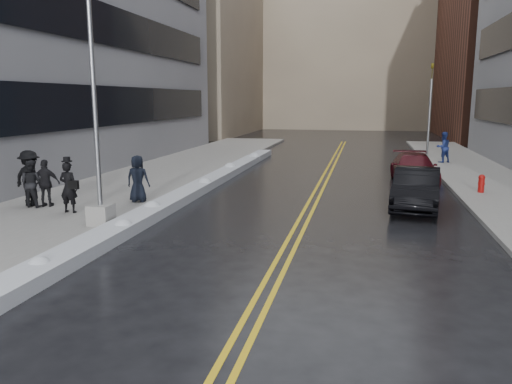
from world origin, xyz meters
The scene contains 19 objects.
ground centered at (0.00, 0.00, 0.00)m, with size 160.00×160.00×0.00m, color black.
sidewalk_west centered at (-5.75, 10.00, 0.07)m, with size 5.50×50.00×0.15m, color gray.
sidewalk_east centered at (10.00, 10.00, 0.07)m, with size 4.00×50.00×0.15m, color gray.
lane_line_left centered at (2.35, 10.00, 0.00)m, with size 0.12×50.00×0.01m, color gold.
lane_line_right centered at (2.65, 10.00, 0.00)m, with size 0.12×50.00×0.01m, color gold.
snow_ridge centered at (-2.45, 8.00, 0.17)m, with size 0.90×30.00×0.34m, color #B9BCC2.
building_west_far centered at (-15.50, 44.00, 9.00)m, with size 14.00×22.00×18.00m, color gray.
building_far centered at (2.00, 60.00, 11.00)m, with size 36.00×16.00×22.00m, color gray.
lamppost centered at (-3.30, 2.00, 2.53)m, with size 0.65×0.65×7.62m.
fire_hydrant centered at (9.00, 10.00, 0.55)m, with size 0.26×0.26×0.73m.
traffic_signal centered at (8.50, 24.00, 3.40)m, with size 0.16×0.20×6.00m.
pedestrian_fedora centered at (-5.13, 3.23, 1.00)m, with size 0.62×0.41×1.70m, color black.
pedestrian_b centered at (-6.89, 3.77, 0.98)m, with size 0.81×0.63×1.66m, color black.
pedestrian_c centered at (-3.67, 5.34, 1.00)m, with size 0.84×0.54×1.71m, color black.
pedestrian_d centered at (-6.44, 3.92, 0.98)m, with size 0.97×0.40×1.65m, color black.
pedestrian_e centered at (-7.07, 3.93, 1.13)m, with size 1.26×0.73×1.96m, color black.
pedestrian_east centered at (8.89, 19.80, 1.05)m, with size 0.88×0.68×1.80m, color navy.
car_black centered at (6.20, 6.98, 0.72)m, with size 1.53×4.39×1.45m, color black.
car_maroon centered at (6.62, 12.69, 0.68)m, with size 1.91×4.69×1.36m, color #3A090F.
Camera 1 is at (4.33, -11.23, 3.87)m, focal length 35.00 mm.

